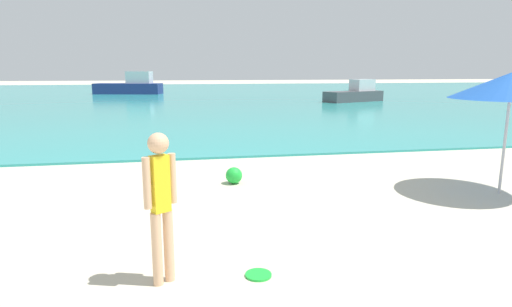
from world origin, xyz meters
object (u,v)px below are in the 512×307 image
(frisbee, at_px, (258,275))
(beach_umbrella, at_px, (511,86))
(boat_far, at_px, (131,86))
(beach_ball, at_px, (234,175))
(boat_near, at_px, (355,94))
(person_standing, at_px, (161,200))

(frisbee, height_order, beach_umbrella, beach_umbrella)
(boat_far, xyz_separation_m, beach_ball, (5.30, -33.58, -0.62))
(boat_near, bearing_deg, beach_umbrella, 50.98)
(frisbee, height_order, boat_near, boat_near)
(person_standing, distance_m, frisbee, 1.37)
(boat_near, distance_m, beach_ball, 23.46)
(frisbee, relative_size, boat_far, 0.05)
(boat_far, bearing_deg, beach_ball, 112.15)
(boat_near, bearing_deg, frisbee, 42.29)
(boat_near, distance_m, beach_umbrella, 23.09)
(beach_ball, bearing_deg, beach_umbrella, -18.52)
(beach_ball, xyz_separation_m, beach_umbrella, (4.74, -1.59, 1.81))
(boat_far, bearing_deg, frisbee, 110.84)
(person_standing, relative_size, beach_ball, 4.87)
(boat_near, bearing_deg, beach_ball, 38.69)
(person_standing, relative_size, beach_umbrella, 0.74)
(person_standing, bearing_deg, boat_near, 30.20)
(frisbee, xyz_separation_m, boat_near, (11.75, 24.37, 0.58))
(person_standing, distance_m, boat_near, 27.47)
(boat_near, relative_size, boat_far, 0.74)
(boat_near, xyz_separation_m, beach_ball, (-11.50, -20.45, -0.43))
(boat_near, bearing_deg, person_standing, 40.33)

